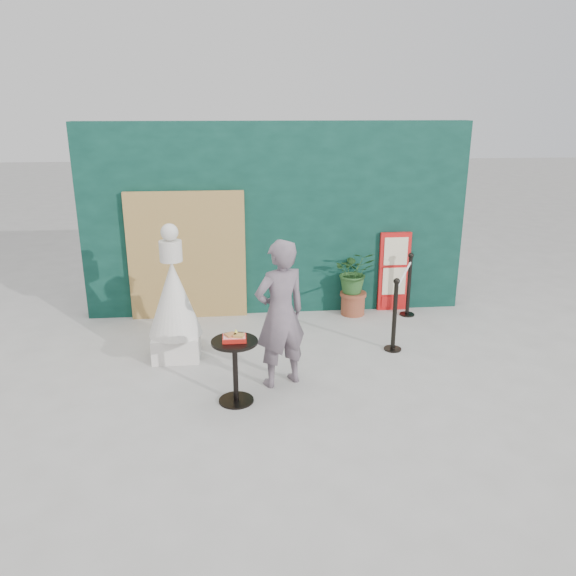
% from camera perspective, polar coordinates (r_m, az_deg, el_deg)
% --- Properties ---
extents(ground, '(60.00, 60.00, 0.00)m').
position_cam_1_polar(ground, '(6.46, 1.05, -11.80)').
color(ground, '#ADAAA5').
rests_on(ground, ground).
extents(back_wall, '(6.00, 0.30, 3.00)m').
position_cam_1_polar(back_wall, '(8.91, -1.22, 6.94)').
color(back_wall, '#0A2D25').
rests_on(back_wall, ground).
extents(bamboo_fence, '(1.80, 0.08, 2.00)m').
position_cam_1_polar(bamboo_fence, '(8.82, -10.21, 3.21)').
color(bamboo_fence, tan).
rests_on(bamboo_fence, ground).
extents(woman, '(0.77, 0.66, 1.79)m').
position_cam_1_polar(woman, '(6.56, -0.79, -2.66)').
color(woman, slate).
rests_on(woman, ground).
extents(menu_board, '(0.50, 0.07, 1.30)m').
position_cam_1_polar(menu_board, '(9.26, 10.73, 1.63)').
color(menu_board, red).
rests_on(menu_board, ground).
extents(statue, '(0.71, 0.71, 1.81)m').
position_cam_1_polar(statue, '(7.48, -11.48, -1.64)').
color(statue, silver).
rests_on(statue, ground).
extents(cafe_table, '(0.52, 0.52, 0.75)m').
position_cam_1_polar(cafe_table, '(6.33, -5.40, -7.43)').
color(cafe_table, black).
rests_on(cafe_table, ground).
extents(food_basket, '(0.26, 0.19, 0.11)m').
position_cam_1_polar(food_basket, '(6.22, -5.46, -5.01)').
color(food_basket, red).
rests_on(food_basket, cafe_table).
extents(planter, '(0.62, 0.54, 1.06)m').
position_cam_1_polar(planter, '(8.96, 6.70, 1.05)').
color(planter, brown).
rests_on(planter, ground).
extents(stanchion_barrier, '(0.84, 1.54, 1.03)m').
position_cam_1_polar(stanchion_barrier, '(8.42, 11.53, -1.18)').
color(stanchion_barrier, black).
rests_on(stanchion_barrier, ground).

